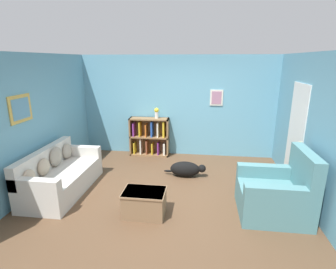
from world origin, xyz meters
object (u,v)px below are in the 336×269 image
at_px(couch, 60,176).
at_px(dog, 186,169).
at_px(vase, 157,112).
at_px(bookshelf, 150,137).
at_px(recliner_chair, 277,194).
at_px(coffee_table, 144,202).

distance_m(couch, dog, 2.57).
xyz_separation_m(couch, dog, (2.37, 0.97, -0.14)).
xyz_separation_m(dog, vase, (-0.86, 1.25, 0.99)).
xyz_separation_m(bookshelf, dog, (1.05, -1.27, -0.32)).
distance_m(recliner_chair, vase, 3.58).
distance_m(dog, vase, 1.81).
height_order(couch, recliner_chair, recliner_chair).
relative_size(recliner_chair, coffee_table, 1.61).
xyz_separation_m(couch, recliner_chair, (3.94, -0.28, 0.05)).
height_order(coffee_table, dog, coffee_table).
bearing_deg(bookshelf, vase, -6.34).
bearing_deg(coffee_table, recliner_chair, 8.28).
height_order(couch, bookshelf, bookshelf).
bearing_deg(couch, bookshelf, 59.45).
relative_size(dog, vase, 3.34).
height_order(dog, vase, vase).
relative_size(recliner_chair, vase, 4.00).
distance_m(coffee_table, dog, 1.67).
relative_size(couch, dog, 1.98).
bearing_deg(couch, dog, 22.27).
bearing_deg(vase, coffee_table, -84.30).
xyz_separation_m(coffee_table, dog, (0.58, 1.57, -0.06)).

